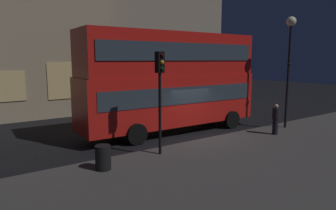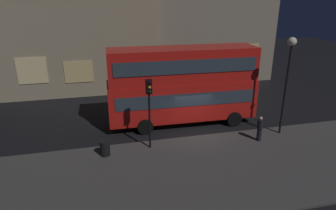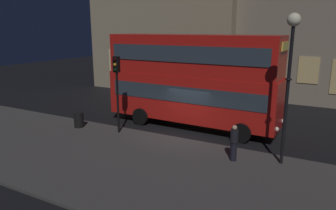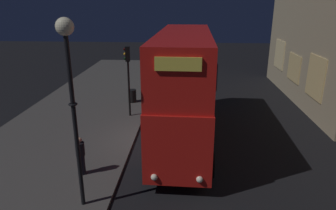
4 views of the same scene
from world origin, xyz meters
The scene contains 7 objects.
ground_plane centered at (0.00, 0.00, 0.00)m, with size 80.00×80.00×0.00m, color black.
sidewalk_slab centered at (0.00, -4.57, 0.06)m, with size 44.00×7.81×0.12m, color #423F3D.
double_decker_bus centered at (-0.38, 1.80, 3.04)m, with size 10.49×3.01×5.47m.
traffic_light_near_kerb centered at (-3.31, -1.53, 3.16)m, with size 0.35×0.38×4.24m.
street_lamp centered at (5.43, -1.56, 4.79)m, with size 0.53×0.53×6.29m.
pedestrian centered at (3.50, -2.25, 0.95)m, with size 0.36×0.36×1.62m.
litter_bin centered at (-5.98, -1.84, 0.57)m, with size 0.56×0.56×0.89m, color black.
Camera 4 is at (14.17, 1.96, 6.82)m, focal length 32.53 mm.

